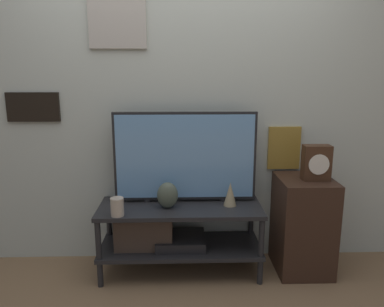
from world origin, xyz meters
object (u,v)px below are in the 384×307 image
object	(u,v)px
vase_slim_bronze	(230,194)
vase_urn_stoneware	(168,195)
television	(185,157)
mantel_clock	(316,163)
candle_jar	(117,207)

from	to	relation	value
vase_slim_bronze	vase_urn_stoneware	bearing A→B (deg)	-175.45
television	vase_urn_stoneware	world-z (taller)	television
mantel_clock	vase_slim_bronze	bearing A→B (deg)	177.52
vase_urn_stoneware	mantel_clock	bearing A→B (deg)	0.53
vase_slim_bronze	television	bearing A→B (deg)	163.43
vase_urn_stoneware	candle_jar	distance (m)	0.36
television	vase_slim_bronze	distance (m)	0.43
candle_jar	vase_slim_bronze	bearing A→B (deg)	12.39
television	vase_urn_stoneware	bearing A→B (deg)	-133.97
television	vase_urn_stoneware	size ratio (longest dim) A/B	5.50
vase_slim_bronze	candle_jar	world-z (taller)	vase_slim_bronze
candle_jar	mantel_clock	distance (m)	1.43
vase_urn_stoneware	mantel_clock	world-z (taller)	mantel_clock
candle_jar	mantel_clock	size ratio (longest dim) A/B	0.50
vase_slim_bronze	candle_jar	size ratio (longest dim) A/B	1.38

